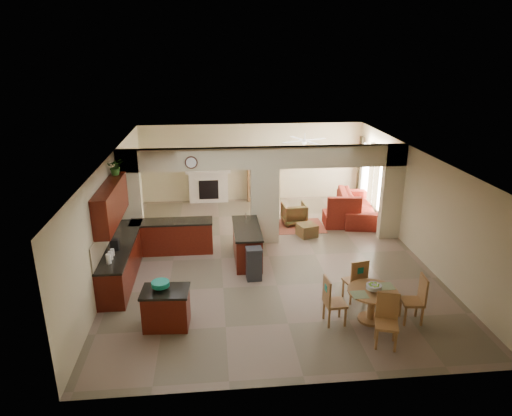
{
  "coord_description": "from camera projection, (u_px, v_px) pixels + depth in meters",
  "views": [
    {
      "loc": [
        -1.44,
        -11.12,
        5.35
      ],
      "look_at": [
        -0.32,
        0.3,
        1.3
      ],
      "focal_mm": 32.0,
      "sensor_mm": 36.0,
      "label": 1
    }
  ],
  "objects": [
    {
      "name": "chair_north",
      "position": [
        357.0,
        279.0,
        9.99
      ],
      "size": [
        0.5,
        0.5,
        1.02
      ],
      "rotation": [
        0.0,
        0.0,
        3.37
      ],
      "color": "#A37938",
      "rests_on": "floor"
    },
    {
      "name": "plant",
      "position": [
        115.0,
        167.0,
        11.21
      ],
      "size": [
        0.43,
        0.39,
        0.42
      ],
      "primitive_type": "imported",
      "rotation": [
        0.0,
        0.0,
        0.19
      ],
      "color": "#225115",
      "rests_on": "upper_cabinets"
    },
    {
      "name": "drape_a_left",
      "position": [
        390.0,
        191.0,
        13.91
      ],
      "size": [
        0.1,
        0.28,
        2.3
      ],
      "primitive_type": "cube",
      "color": "#3F1C19",
      "rests_on": "wall_right"
    },
    {
      "name": "drape_b_right",
      "position": [
        360.0,
        168.0,
        16.63
      ],
      "size": [
        0.1,
        0.28,
        2.3
      ],
      "primitive_type": "cube",
      "color": "#3F1C19",
      "rests_on": "wall_right"
    },
    {
      "name": "ottoman",
      "position": [
        307.0,
        230.0,
        13.64
      ],
      "size": [
        0.64,
        0.64,
        0.37
      ],
      "primitive_type": "cube",
      "rotation": [
        0.0,
        0.0,
        0.29
      ],
      "color": "maroon",
      "rests_on": "floor"
    },
    {
      "name": "chair_south",
      "position": [
        387.0,
        317.0,
        8.56
      ],
      "size": [
        0.53,
        0.53,
        1.02
      ],
      "rotation": [
        0.0,
        0.0,
        -0.31
      ],
      "color": "#A37938",
      "rests_on": "floor"
    },
    {
      "name": "wall_front",
      "position": [
        309.0,
        312.0,
        7.19
      ],
      "size": [
        8.0,
        0.0,
        8.0
      ],
      "primitive_type": "plane",
      "rotation": [
        -1.57,
        0.0,
        0.0
      ],
      "color": "beige",
      "rests_on": "floor"
    },
    {
      "name": "wall_left",
      "position": [
        112.0,
        213.0,
        11.51
      ],
      "size": [
        0.0,
        10.0,
        10.0
      ],
      "primitive_type": "plane",
      "rotation": [
        1.57,
        0.0,
        1.57
      ],
      "color": "beige",
      "rests_on": "floor"
    },
    {
      "name": "drape_b_left",
      "position": [
        371.0,
        177.0,
        15.51
      ],
      "size": [
        0.1,
        0.28,
        2.3
      ],
      "primitive_type": "cube",
      "color": "#3F1C19",
      "rests_on": "wall_right"
    },
    {
      "name": "window_a",
      "position": [
        384.0,
        186.0,
        14.48
      ],
      "size": [
        0.02,
        0.9,
        1.9
      ],
      "primitive_type": "cube",
      "color": "white",
      "rests_on": "wall_right"
    },
    {
      "name": "partition_right_pier",
      "position": [
        392.0,
        192.0,
        13.17
      ],
      "size": [
        0.6,
        0.25,
        2.8
      ],
      "primitive_type": "cube",
      "color": "beige",
      "rests_on": "floor"
    },
    {
      "name": "trash_can",
      "position": [
        254.0,
        265.0,
        11.01
      ],
      "size": [
        0.38,
        0.32,
        0.76
      ],
      "primitive_type": "cube",
      "rotation": [
        0.0,
        0.0,
        0.05
      ],
      "color": "#2B2B2D",
      "rests_on": "floor"
    },
    {
      "name": "dining_table",
      "position": [
        372.0,
        300.0,
        9.31
      ],
      "size": [
        1.02,
        1.02,
        0.7
      ],
      "color": "#A37938",
      "rests_on": "floor"
    },
    {
      "name": "ceiling",
      "position": [
        270.0,
        155.0,
        11.42
      ],
      "size": [
        10.0,
        10.0,
        0.0
      ],
      "primitive_type": "plane",
      "rotation": [
        3.14,
        0.0,
        0.0
      ],
      "color": "white",
      "rests_on": "wall_back"
    },
    {
      "name": "kitchen_island",
      "position": [
        166.0,
        308.0,
        9.15
      ],
      "size": [
        0.98,
        0.73,
        0.81
      ],
      "rotation": [
        0.0,
        0.0,
        -0.06
      ],
      "color": "#400E07",
      "rests_on": "floor"
    },
    {
      "name": "glazed_door",
      "position": [
        374.0,
        183.0,
        15.33
      ],
      "size": [
        0.02,
        0.7,
        2.1
      ],
      "primitive_type": "cube",
      "color": "white",
      "rests_on": "wall_right"
    },
    {
      "name": "fruit_bowl",
      "position": [
        374.0,
        287.0,
        9.18
      ],
      "size": [
        0.31,
        0.31,
        0.17
      ],
      "primitive_type": "cylinder",
      "color": "#6CB526",
      "rests_on": "dining_table"
    },
    {
      "name": "sofa",
      "position": [
        357.0,
        205.0,
        15.12
      ],
      "size": [
        2.88,
        1.51,
        0.8
      ],
      "primitive_type": "imported",
      "rotation": [
        0.0,
        0.0,
        1.4
      ],
      "color": "maroon",
      "rests_on": "floor"
    },
    {
      "name": "wall_back",
      "position": [
        252.0,
        162.0,
        16.58
      ],
      "size": [
        8.0,
        0.0,
        8.0
      ],
      "primitive_type": "plane",
      "rotation": [
        1.57,
        0.0,
        0.0
      ],
      "color": "beige",
      "rests_on": "floor"
    },
    {
      "name": "chaise",
      "position": [
        340.0,
        219.0,
        14.46
      ],
      "size": [
        1.11,
        0.94,
        0.42
      ],
      "primitive_type": "cube",
      "rotation": [
        0.0,
        0.0,
        -0.09
      ],
      "color": "maroon",
      "rests_on": "floor"
    },
    {
      "name": "wall_clock",
      "position": [
        191.0,
        163.0,
        12.15
      ],
      "size": [
        0.34,
        0.03,
        0.34
      ],
      "primitive_type": "cylinder",
      "rotation": [
        1.57,
        0.0,
        0.0
      ],
      "color": "#4A2418",
      "rests_on": "partition_header"
    },
    {
      "name": "wall_right",
      "position": [
        417.0,
        203.0,
        12.26
      ],
      "size": [
        0.0,
        10.0,
        10.0
      ],
      "primitive_type": "plane",
      "rotation": [
        1.57,
        0.0,
        -1.57
      ],
      "color": "beige",
      "rests_on": "floor"
    },
    {
      "name": "shelving_unit",
      "position": [
        262.0,
        177.0,
        16.61
      ],
      "size": [
        1.0,
        0.32,
        1.8
      ],
      "primitive_type": "cube",
      "color": "#A37938",
      "rests_on": "floor"
    },
    {
      "name": "teal_bowl",
      "position": [
        161.0,
        285.0,
        9.02
      ],
      "size": [
        0.36,
        0.36,
        0.17
      ],
      "primitive_type": "cylinder",
      "color": "#127F69",
      "rests_on": "kitchen_island"
    },
    {
      "name": "floor",
      "position": [
        269.0,
        256.0,
        12.35
      ],
      "size": [
        10.0,
        10.0,
        0.0
      ],
      "primitive_type": "plane",
      "color": "#796554",
      "rests_on": "ground"
    },
    {
      "name": "ceiling_fan",
      "position": [
        305.0,
        141.0,
        14.45
      ],
      "size": [
        1.0,
        1.0,
        0.1
      ],
      "primitive_type": "cylinder",
      "color": "white",
      "rests_on": "ceiling"
    },
    {
      "name": "drape_a_right",
      "position": [
        376.0,
        181.0,
        15.04
      ],
      "size": [
        0.1,
        0.28,
        2.3
      ],
      "primitive_type": "cube",
      "color": "#3F1C19",
      "rests_on": "wall_right"
    },
    {
      "name": "peninsula",
      "position": [
        247.0,
        244.0,
        12.04
      ],
      "size": [
        0.7,
        1.85,
        0.91
      ],
      "color": "#400E07",
      "rests_on": "floor"
    },
    {
      "name": "partition_left_pier",
      "position": [
        131.0,
        200.0,
        12.48
      ],
      "size": [
        0.6,
        0.25,
        2.8
      ],
      "primitive_type": "cube",
      "color": "beige",
      "rests_on": "floor"
    },
    {
      "name": "partition_center_pier",
      "position": [
        265.0,
        206.0,
        12.92
      ],
      "size": [
        0.8,
        0.25,
        2.2
      ],
      "primitive_type": "cube",
      "color": "beige",
      "rests_on": "floor"
    },
    {
      "name": "chair_west",
      "position": [
        331.0,
        299.0,
        9.19
      ],
      "size": [
        0.45,
        0.45,
        1.02
      ],
      "rotation": [
        0.0,
        0.0,
        1.64
      ],
      "color": "#A37938",
      "rests_on": "floor"
    },
    {
      "name": "armchair",
      "position": [
        294.0,
        214.0,
        14.55
      ],
      "size": [
        0.77,
        0.79,
        0.68
      ],
      "primitive_type": "imported",
      "rotation": [
        0.0,
        0.0,
        3.2
      ],
      "color": "maroon",
      "rests_on": "floor"
    },
    {
      "name": "chair_east",
      "position": [
        417.0,
        297.0,
        9.25
      ],
      "size": [
        0.46,
        0.46,
        1.02
      ],
      "rotation": [
        0.0,
        0.0,
        4.61
      ],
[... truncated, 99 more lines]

